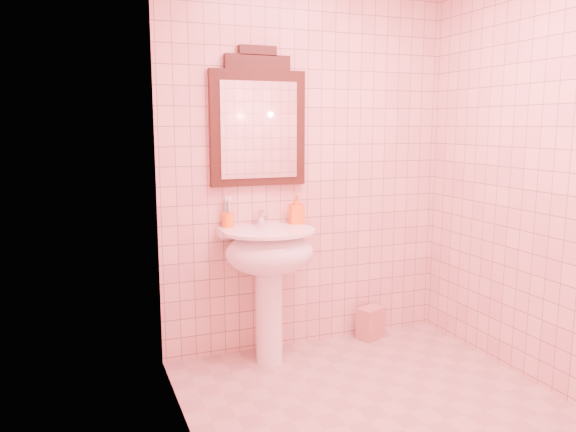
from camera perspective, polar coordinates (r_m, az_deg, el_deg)
name	(u,v)px	position (r m, az deg, el deg)	size (l,w,h in m)	color
floor	(389,416)	(3.16, 10.26, -19.37)	(2.20, 2.20, 0.00)	tan
back_wall	(308,163)	(3.76, 2.01, 5.38)	(2.00, 0.02, 2.50)	beige
pedestal_sink	(269,261)	(3.51, -1.91, -4.63)	(0.58, 0.58, 0.86)	white
faucet	(262,217)	(3.59, -2.65, -0.13)	(0.04, 0.16, 0.11)	white
mirror	(258,122)	(3.60, -3.06, 9.50)	(0.62, 0.06, 0.87)	black
toothbrush_cup	(228,219)	(3.57, -6.13, -0.35)	(0.07, 0.07, 0.17)	orange
soap_dispenser	(296,209)	(3.66, 0.86, 0.68)	(0.09, 0.09, 0.19)	orange
towel	(371,323)	(4.10, 8.39, -10.69)	(0.18, 0.12, 0.22)	tan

